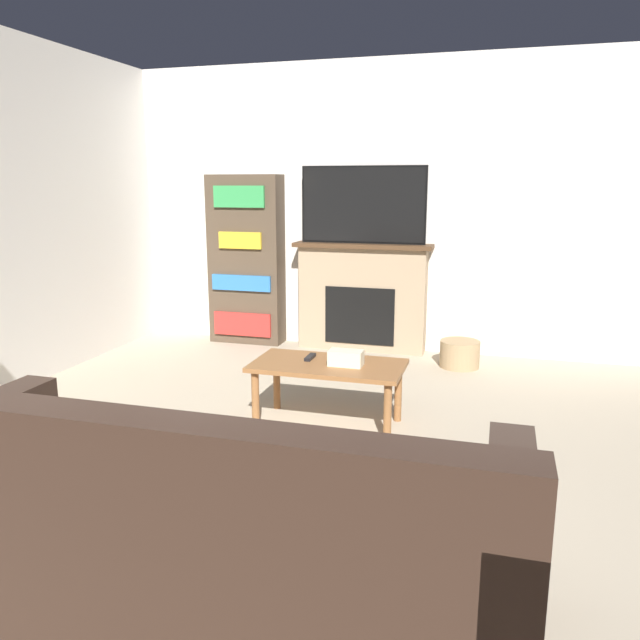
{
  "coord_description": "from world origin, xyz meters",
  "views": [
    {
      "loc": [
        1.16,
        -1.28,
        1.58
      ],
      "look_at": [
        -0.0,
        2.71,
        0.67
      ],
      "focal_mm": 35.0,
      "sensor_mm": 36.0,
      "label": 1
    }
  ],
  "objects_px": {
    "couch": "(200,546)",
    "tv": "(363,205)",
    "storage_basket": "(460,354)",
    "coffee_table": "(328,372)",
    "fireplace": "(362,297)",
    "bookshelf": "(246,260)"
  },
  "relations": [
    {
      "from": "coffee_table",
      "to": "bookshelf",
      "type": "bearing_deg",
      "value": 125.46
    },
    {
      "from": "fireplace",
      "to": "coffee_table",
      "type": "height_order",
      "value": "fireplace"
    },
    {
      "from": "tv",
      "to": "couch",
      "type": "relative_size",
      "value": 0.52
    },
    {
      "from": "tv",
      "to": "bookshelf",
      "type": "height_order",
      "value": "tv"
    },
    {
      "from": "coffee_table",
      "to": "fireplace",
      "type": "bearing_deg",
      "value": 96.03
    },
    {
      "from": "tv",
      "to": "coffee_table",
      "type": "xyz_separation_m",
      "value": [
        0.21,
        -1.96,
        -1.02
      ]
    },
    {
      "from": "bookshelf",
      "to": "storage_basket",
      "type": "xyz_separation_m",
      "value": [
        2.14,
        -0.33,
        -0.71
      ]
    },
    {
      "from": "storage_basket",
      "to": "couch",
      "type": "bearing_deg",
      "value": -100.75
    },
    {
      "from": "couch",
      "to": "bookshelf",
      "type": "distance_m",
      "value": 4.22
    },
    {
      "from": "fireplace",
      "to": "couch",
      "type": "height_order",
      "value": "fireplace"
    },
    {
      "from": "tv",
      "to": "couch",
      "type": "xyz_separation_m",
      "value": [
        0.28,
        -3.93,
        -1.08
      ]
    },
    {
      "from": "fireplace",
      "to": "coffee_table",
      "type": "xyz_separation_m",
      "value": [
        0.21,
        -1.98,
        -0.15
      ]
    },
    {
      "from": "tv",
      "to": "bookshelf",
      "type": "distance_m",
      "value": 1.31
    },
    {
      "from": "fireplace",
      "to": "storage_basket",
      "type": "relative_size",
      "value": 3.81
    },
    {
      "from": "fireplace",
      "to": "couch",
      "type": "distance_m",
      "value": 3.97
    },
    {
      "from": "storage_basket",
      "to": "fireplace",
      "type": "bearing_deg",
      "value": 159.94
    },
    {
      "from": "couch",
      "to": "tv",
      "type": "bearing_deg",
      "value": 94.01
    },
    {
      "from": "coffee_table",
      "to": "storage_basket",
      "type": "xyz_separation_m",
      "value": [
        0.75,
        1.63,
        -0.25
      ]
    },
    {
      "from": "coffee_table",
      "to": "couch",
      "type": "bearing_deg",
      "value": -88.05
    },
    {
      "from": "tv",
      "to": "storage_basket",
      "type": "relative_size",
      "value": 3.41
    },
    {
      "from": "tv",
      "to": "fireplace",
      "type": "bearing_deg",
      "value": 90.0
    },
    {
      "from": "couch",
      "to": "fireplace",
      "type": "bearing_deg",
      "value": 93.99
    }
  ]
}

